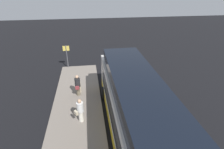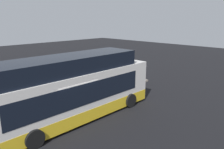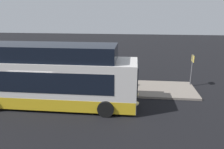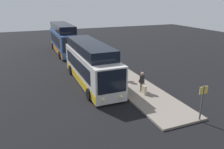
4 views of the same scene
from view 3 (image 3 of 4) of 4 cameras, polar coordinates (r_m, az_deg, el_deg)
The scene contains 7 objects.
ground at distance 14.32m, azimuth -17.63°, elevation -7.48°, with size 80.00×80.00×0.00m, color black.
platform at distance 17.14m, azimuth -13.34°, elevation -2.82°, with size 20.00×3.42×0.15m.
bus_lead at distance 13.64m, azimuth -16.16°, elevation -1.07°, with size 10.48×2.79×3.74m.
passenger_boarding at distance 15.87m, azimuth 1.97°, elevation -0.23°, with size 0.59×0.43×1.69m.
passenger_waiting at distance 16.13m, azimuth -8.45°, elevation -0.35°, with size 0.61×0.68×1.60m.
suitcase at distance 15.94m, azimuth 3.86°, elevation -2.23°, with size 0.47×0.22×0.96m.
sign_post at distance 17.37m, azimuth 20.19°, elevation 2.09°, with size 0.10×0.62×2.31m.
Camera 3 is at (5.58, -11.89, 5.69)m, focal length 35.00 mm.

